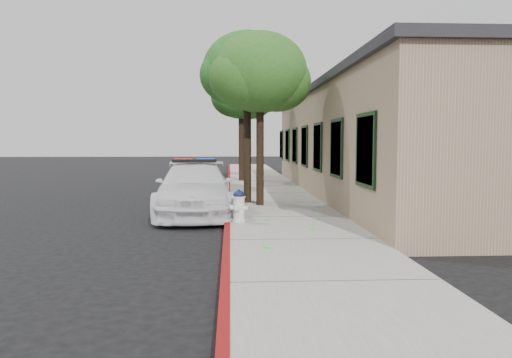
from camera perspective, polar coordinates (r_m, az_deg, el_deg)
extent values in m
plane|color=black|center=(10.01, -3.80, -7.96)|extent=(120.00, 120.00, 0.00)
cube|color=gray|center=(13.03, 3.45, -4.73)|extent=(3.20, 60.00, 0.15)
cube|color=maroon|center=(12.95, -3.36, -4.77)|extent=(0.14, 60.00, 0.16)
cube|color=#9E7E67|center=(19.89, 16.26, 3.82)|extent=(7.00, 20.00, 4.00)
cube|color=black|center=(19.99, 16.40, 9.91)|extent=(7.30, 20.30, 0.24)
cube|color=black|center=(11.20, 12.69, 3.31)|extent=(0.08, 1.48, 1.68)
cube|color=black|center=(14.11, 9.39, 3.57)|extent=(0.08, 1.48, 1.68)
cube|color=black|center=(17.05, 7.22, 3.73)|extent=(0.08, 1.48, 1.68)
cube|color=black|center=(20.01, 5.69, 3.84)|extent=(0.08, 1.48, 1.68)
cube|color=black|center=(22.98, 4.56, 3.92)|extent=(0.08, 1.48, 1.68)
cube|color=black|center=(25.96, 3.68, 3.98)|extent=(0.08, 1.48, 1.68)
cube|color=black|center=(28.94, 2.99, 4.02)|extent=(0.08, 1.48, 1.68)
imported|color=white|center=(14.33, -7.18, -1.15)|extent=(2.37, 5.34, 1.52)
cube|color=black|center=(14.28, -7.21, 2.13)|extent=(1.21, 0.33, 0.10)
cube|color=red|center=(14.29, -8.49, 2.14)|extent=(0.53, 0.26, 0.11)
cube|color=#0D2DEA|center=(14.27, -5.92, 2.16)|extent=(0.53, 0.26, 0.11)
cylinder|color=white|center=(12.13, -2.01, -4.91)|extent=(0.34, 0.34, 0.06)
cylinder|color=white|center=(12.08, -2.01, -3.50)|extent=(0.28, 0.28, 0.54)
cylinder|color=white|center=(12.05, -2.01, -2.13)|extent=(0.32, 0.32, 0.04)
ellipsoid|color=#10143C|center=(12.04, -2.01, -1.85)|extent=(0.29, 0.29, 0.22)
cylinder|color=#10143C|center=(12.03, -2.01, -1.39)|extent=(0.07, 0.07, 0.06)
cylinder|color=white|center=(12.12, -2.78, -3.36)|extent=(0.14, 0.13, 0.11)
cylinder|color=white|center=(12.04, -1.23, -3.41)|extent=(0.14, 0.13, 0.11)
cylinder|color=white|center=(11.92, -2.20, -3.40)|extent=(0.16, 0.15, 0.14)
cylinder|color=black|center=(15.23, 0.47, 3.12)|extent=(0.24, 0.24, 3.30)
ellipsoid|color=#245A1C|center=(15.38, 0.48, 12.37)|extent=(2.93, 2.93, 2.49)
ellipsoid|color=#245A1C|center=(15.52, 2.38, 11.27)|extent=(2.20, 2.20, 1.87)
ellipsoid|color=#245A1C|center=(15.17, -1.13, 11.78)|extent=(2.29, 2.29, 1.95)
cylinder|color=black|center=(15.90, -1.01, 3.46)|extent=(0.24, 0.24, 3.46)
ellipsoid|color=#224515|center=(16.07, -1.03, 12.66)|extent=(2.90, 2.90, 2.46)
ellipsoid|color=#224515|center=(16.22, 0.52, 11.58)|extent=(2.34, 2.34, 1.99)
ellipsoid|color=#224515|center=(15.95, -2.52, 12.04)|extent=(2.24, 2.24, 1.91)
cylinder|color=black|center=(24.89, -1.74, 3.86)|extent=(0.26, 0.26, 3.51)
ellipsoid|color=#27551A|center=(25.00, -1.76, 9.96)|extent=(3.01, 3.01, 2.56)
ellipsoid|color=#27551A|center=(25.16, -0.58, 9.24)|extent=(2.31, 2.31, 1.96)
ellipsoid|color=#27551A|center=(24.70, -2.49, 9.56)|extent=(2.41, 2.41, 2.05)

